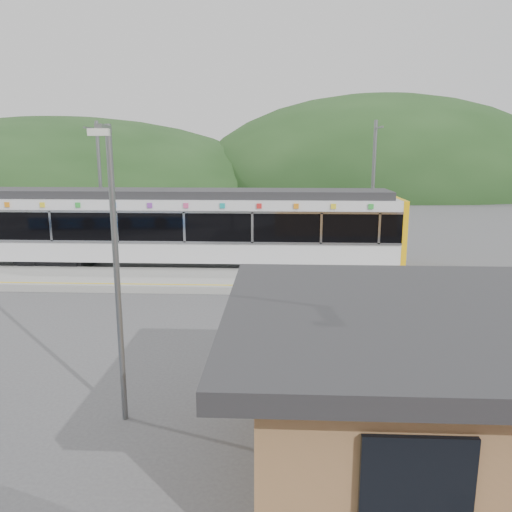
{
  "coord_description": "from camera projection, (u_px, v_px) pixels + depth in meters",
  "views": [
    {
      "loc": [
        2.28,
        -17.02,
        5.56
      ],
      "look_at": [
        1.44,
        1.0,
        1.71
      ],
      "focal_mm": 35.0,
      "sensor_mm": 36.0,
      "label": 1
    }
  ],
  "objects": [
    {
      "name": "station_shelter",
      "position": [
        495.0,
        390.0,
        8.5
      ],
      "size": [
        9.2,
        6.2,
        3.0
      ],
      "color": "olive",
      "rests_on": "ground"
    },
    {
      "name": "platform",
      "position": [
        225.0,
        280.0,
        21.08
      ],
      "size": [
        26.0,
        3.2,
        0.3
      ],
      "primitive_type": "cube",
      "color": "#9E9E99",
      "rests_on": "ground"
    },
    {
      "name": "ground",
      "position": [
        215.0,
        308.0,
        17.89
      ],
      "size": [
        120.0,
        120.0,
        0.0
      ],
      "primitive_type": "plane",
      "color": "#4C4C4F",
      "rests_on": "ground"
    },
    {
      "name": "catenary_mast_east",
      "position": [
        373.0,
        188.0,
        25.17
      ],
      "size": [
        0.18,
        1.8,
        7.0
      ],
      "color": "slate",
      "rests_on": "ground"
    },
    {
      "name": "lamp_post",
      "position": [
        113.0,
        253.0,
        9.67
      ],
      "size": [
        0.37,
        1.08,
        6.04
      ],
      "rotation": [
        0.0,
        0.0,
        0.16
      ],
      "color": "slate",
      "rests_on": "ground"
    },
    {
      "name": "yellow_line",
      "position": [
        221.0,
        285.0,
        19.78
      ],
      "size": [
        26.0,
        0.1,
        0.01
      ],
      "primitive_type": "cube",
      "color": "yellow",
      "rests_on": "platform"
    },
    {
      "name": "catenary_mast_west",
      "position": [
        100.0,
        187.0,
        25.81
      ],
      "size": [
        0.18,
        1.8,
        7.0
      ],
      "color": "slate",
      "rests_on": "ground"
    },
    {
      "name": "hills",
      "position": [
        364.0,
        274.0,
        22.77
      ],
      "size": [
        146.0,
        149.0,
        26.0
      ],
      "color": "#1E3D19",
      "rests_on": "ground"
    },
    {
      "name": "train",
      "position": [
        180.0,
        226.0,
        23.43
      ],
      "size": [
        20.44,
        3.01,
        3.74
      ],
      "color": "black",
      "rests_on": "ground"
    }
  ]
}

